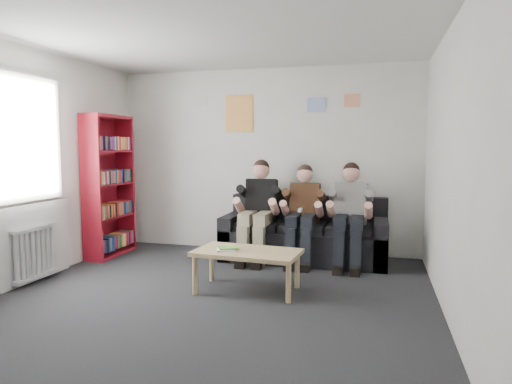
# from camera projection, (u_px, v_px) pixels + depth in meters

# --- Properties ---
(room_shell) EXTENTS (5.00, 5.00, 5.00)m
(room_shell) POSITION_uv_depth(u_px,v_px,m) (203.00, 168.00, 4.37)
(room_shell) COLOR black
(room_shell) RESTS_ON ground
(sofa) EXTENTS (2.21, 0.91, 0.86)m
(sofa) POSITION_uv_depth(u_px,v_px,m) (305.00, 237.00, 6.31)
(sofa) COLOR black
(sofa) RESTS_ON ground
(bookshelf) EXTENTS (0.30, 0.90, 2.00)m
(bookshelf) POSITION_uv_depth(u_px,v_px,m) (109.00, 186.00, 6.50)
(bookshelf) COLOR maroon
(bookshelf) RESTS_ON ground
(coffee_table) EXTENTS (1.12, 0.61, 0.45)m
(coffee_table) POSITION_uv_depth(u_px,v_px,m) (247.00, 255.00, 4.90)
(coffee_table) COLOR tan
(coffee_table) RESTS_ON ground
(game_cases) EXTENTS (0.22, 0.18, 0.03)m
(game_cases) POSITION_uv_depth(u_px,v_px,m) (227.00, 249.00, 4.91)
(game_cases) COLOR silver
(game_cases) RESTS_ON coffee_table
(person_left) EXTENTS (0.43, 0.92, 1.38)m
(person_left) POSITION_uv_depth(u_px,v_px,m) (258.00, 211.00, 6.23)
(person_left) COLOR black
(person_left) RESTS_ON sofa
(person_middle) EXTENTS (0.40, 0.85, 1.32)m
(person_middle) POSITION_uv_depth(u_px,v_px,m) (303.00, 214.00, 6.08)
(person_middle) COLOR #53311B
(person_middle) RESTS_ON sofa
(person_right) EXTENTS (0.41, 0.89, 1.35)m
(person_right) POSITION_uv_depth(u_px,v_px,m) (350.00, 215.00, 5.92)
(person_right) COLOR white
(person_right) RESTS_ON sofa
(radiator) EXTENTS (0.10, 0.64, 0.60)m
(radiator) POSITION_uv_depth(u_px,v_px,m) (35.00, 253.00, 5.22)
(radiator) COLOR silver
(radiator) RESTS_ON ground
(window) EXTENTS (0.05, 1.30, 2.36)m
(window) POSITION_uv_depth(u_px,v_px,m) (27.00, 193.00, 5.17)
(window) COLOR white
(window) RESTS_ON room_shell
(poster_large) EXTENTS (0.42, 0.01, 0.55)m
(poster_large) POSITION_uv_depth(u_px,v_px,m) (239.00, 114.00, 6.80)
(poster_large) COLOR #F1EF55
(poster_large) RESTS_ON room_shell
(poster_blue) EXTENTS (0.25, 0.01, 0.20)m
(poster_blue) POSITION_uv_depth(u_px,v_px,m) (316.00, 105.00, 6.49)
(poster_blue) COLOR #416FDF
(poster_blue) RESTS_ON room_shell
(poster_pink) EXTENTS (0.22, 0.01, 0.18)m
(poster_pink) POSITION_uv_depth(u_px,v_px,m) (352.00, 101.00, 6.36)
(poster_pink) COLOR #C23C77
(poster_pink) RESTS_ON room_shell
(poster_sign) EXTENTS (0.20, 0.01, 0.14)m
(poster_sign) POSITION_uv_depth(u_px,v_px,m) (202.00, 101.00, 6.93)
(poster_sign) COLOR silver
(poster_sign) RESTS_ON room_shell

